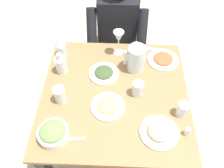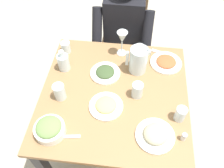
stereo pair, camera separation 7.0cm
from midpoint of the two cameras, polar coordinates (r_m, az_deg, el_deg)
ground_plane at (r=2.15m, az=-0.48°, el=-13.81°), size 8.00×8.00×0.00m
dining_table at (r=1.60m, az=-0.62°, el=-4.65°), size 0.95×0.95×0.73m
chair_near at (r=2.24m, az=0.36°, el=11.73°), size 0.40×0.40×0.90m
diner_near at (r=1.99m, az=0.16°, el=11.18°), size 0.48×0.53×1.19m
water_pitcher at (r=1.58m, az=4.70°, el=6.16°), size 0.16×0.12×0.19m
salad_bowl at (r=1.36m, az=-15.68°, el=-11.48°), size 0.18×0.18×0.09m
plate_beans at (r=1.36m, az=10.08°, el=-11.44°), size 0.22×0.22×0.06m
plate_dolmas at (r=1.60m, az=-3.25°, el=2.72°), size 0.21×0.21×0.04m
plate_fries at (r=1.43m, az=-2.43°, el=-5.38°), size 0.21×0.21×0.04m
plate_rice_curry at (r=1.72m, az=11.26°, el=5.93°), size 0.22×0.22×0.04m
water_glass_far_left at (r=1.47m, az=-13.97°, el=-2.65°), size 0.07×0.07×0.11m
water_glass_by_pitcher at (r=1.43m, az=15.50°, el=-6.08°), size 0.06×0.06×0.10m
water_glass_near_right at (r=1.76m, az=-13.29°, el=8.16°), size 0.07×0.07×0.09m
water_glass_center at (r=1.47m, az=5.01°, el=-1.13°), size 0.07×0.07×0.11m
water_glass_far_right at (r=1.71m, az=4.74°, el=8.36°), size 0.07×0.07×0.09m
wine_glass at (r=1.66m, az=0.40°, el=11.18°), size 0.08×0.08×0.20m
oil_carafe at (r=1.63m, az=-13.51°, el=4.42°), size 0.08×0.08×0.16m
salt_shaker at (r=1.39m, az=16.63°, el=-11.20°), size 0.03×0.03×0.05m
fork_near at (r=1.79m, az=10.28°, el=8.01°), size 0.17×0.08×0.01m
knife_near at (r=1.37m, az=-12.09°, el=-13.30°), size 0.19×0.04×0.01m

